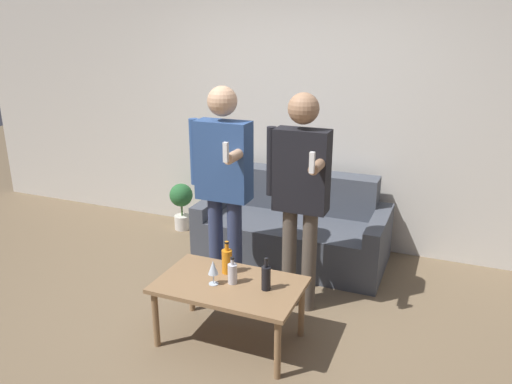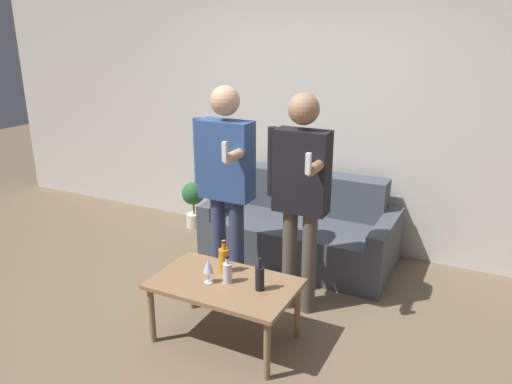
# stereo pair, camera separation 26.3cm
# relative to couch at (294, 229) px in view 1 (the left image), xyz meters

# --- Properties ---
(ground_plane) EXTENTS (16.00, 16.00, 0.00)m
(ground_plane) POSITION_rel_couch_xyz_m (-0.09, -1.44, -0.28)
(ground_plane) COLOR #756047
(wall_back) EXTENTS (8.00, 0.06, 2.70)m
(wall_back) POSITION_rel_couch_xyz_m (-0.09, 0.49, 1.07)
(wall_back) COLOR silver
(wall_back) RESTS_ON ground_plane
(couch) EXTENTS (1.72, 0.84, 0.79)m
(couch) POSITION_rel_couch_xyz_m (0.00, 0.00, 0.00)
(couch) COLOR #474C56
(couch) RESTS_ON ground_plane
(coffee_table) EXTENTS (0.98, 0.59, 0.45)m
(coffee_table) POSITION_rel_couch_xyz_m (0.01, -1.46, 0.12)
(coffee_table) COLOR #8E6B47
(coffee_table) RESTS_ON ground_plane
(bottle_orange) EXTENTS (0.06, 0.06, 0.23)m
(bottle_orange) POSITION_rel_couch_xyz_m (0.27, -1.44, 0.26)
(bottle_orange) COLOR black
(bottle_orange) RESTS_ON coffee_table
(bottle_green) EXTENTS (0.06, 0.06, 0.19)m
(bottle_green) POSITION_rel_couch_xyz_m (0.03, -1.45, 0.25)
(bottle_green) COLOR silver
(bottle_green) RESTS_ON coffee_table
(bottle_dark) EXTENTS (0.07, 0.07, 0.24)m
(bottle_dark) POSITION_rel_couch_xyz_m (-0.07, -1.32, 0.26)
(bottle_dark) COLOR orange
(bottle_dark) RESTS_ON coffee_table
(wine_glass_near) EXTENTS (0.07, 0.07, 0.17)m
(wine_glass_near) POSITION_rel_couch_xyz_m (-0.08, -1.51, 0.29)
(wine_glass_near) COLOR silver
(wine_glass_near) RESTS_ON coffee_table
(person_standing_left) EXTENTS (0.50, 0.43, 1.69)m
(person_standing_left) POSITION_rel_couch_xyz_m (-0.32, -0.85, 0.72)
(person_standing_left) COLOR navy
(person_standing_left) RESTS_ON ground_plane
(person_standing_right) EXTENTS (0.47, 0.43, 1.67)m
(person_standing_right) POSITION_rel_couch_xyz_m (0.31, -0.84, 0.72)
(person_standing_right) COLOR brown
(person_standing_right) RESTS_ON ground_plane
(potted_plant) EXTENTS (0.25, 0.25, 0.51)m
(potted_plant) POSITION_rel_couch_xyz_m (-1.34, 0.20, 0.04)
(potted_plant) COLOR silver
(potted_plant) RESTS_ON ground_plane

